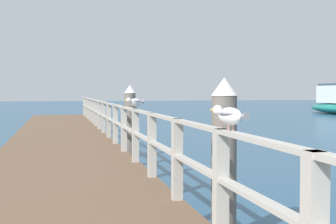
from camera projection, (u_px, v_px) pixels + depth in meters
The scene contains 6 objects.
pier_deck at pixel (62, 145), 13.10m from camera, with size 2.80×26.75×0.36m, color brown.
pier_railing at pixel (109, 116), 13.37m from camera, with size 0.12×25.27×0.99m.
dock_piling_near at pixel (224, 160), 5.21m from camera, with size 0.29×0.29×1.84m.
dock_piling_far at pixel (130, 121), 11.96m from camera, with size 0.29×0.29×1.84m.
seagull_foreground at pixel (229, 115), 3.96m from camera, with size 0.24×0.47×0.21m.
seagull_background at pixel (135, 102), 8.75m from camera, with size 0.41×0.31×0.21m.
Camera 1 is at (-0.09, -0.00, 1.70)m, focal length 50.23 mm.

